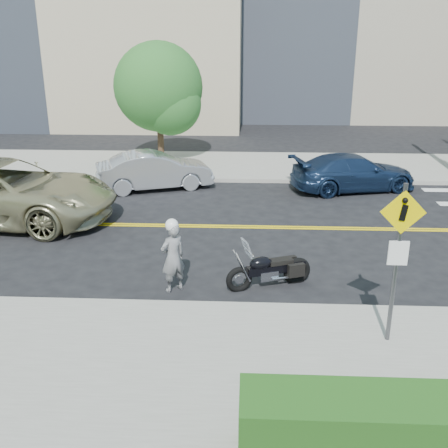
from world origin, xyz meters
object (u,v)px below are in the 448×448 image
object	(u,v)px
suv	(3,192)
parked_car_blue	(353,172)
motorcycle	(270,262)
parked_car_silver	(155,171)
pedestrian_sign	(398,249)
motorcyclist	(173,255)

from	to	relation	value
suv	parked_car_blue	size ratio (longest dim) A/B	1.48
suv	parked_car_blue	world-z (taller)	suv
motorcycle	parked_car_silver	size ratio (longest dim) A/B	0.47
parked_car_blue	pedestrian_sign	bearing A→B (deg)	157.95
motorcyclist	suv	distance (m)	7.32
pedestrian_sign	motorcycle	xyz separation A→B (m)	(-2.11, 2.39, -1.35)
pedestrian_sign	parked_car_blue	xyz separation A→B (m)	(1.25, 10.51, -1.29)
motorcycle	motorcyclist	bearing A→B (deg)	166.90
motorcyclist	motorcycle	size ratio (longest dim) A/B	0.86
motorcycle	suv	bearing A→B (deg)	131.86
suv	parked_car_blue	xyz separation A→B (m)	(11.36, 4.01, -0.28)
parked_car_blue	parked_car_silver	bearing A→B (deg)	76.23
parked_car_silver	motorcycle	bearing A→B (deg)	-172.79
pedestrian_sign	parked_car_silver	xyz separation A→B (m)	(-6.12, 10.32, -1.26)
parked_car_silver	motorcyclist	bearing A→B (deg)	173.00
pedestrian_sign	motorcyclist	size ratio (longest dim) A/B	1.75
motorcyclist	pedestrian_sign	bearing A→B (deg)	116.00
parked_car_silver	parked_car_blue	distance (m)	7.37
parked_car_silver	parked_car_blue	xyz separation A→B (m)	(7.37, 0.20, -0.03)
suv	parked_car_silver	world-z (taller)	suv
motorcyclist	parked_car_silver	size ratio (longest dim) A/B	0.40
suv	motorcyclist	bearing A→B (deg)	-121.60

